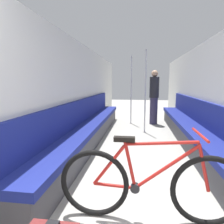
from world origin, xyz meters
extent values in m
cube|color=silver|center=(-1.38, 3.72, 1.10)|extent=(0.10, 10.63, 2.21)
cube|color=silver|center=(1.38, 3.72, 1.10)|extent=(0.10, 10.63, 2.21)
cube|color=#3D3D42|center=(-1.09, 3.81, 0.18)|extent=(0.41, 5.85, 0.36)
cube|color=navy|center=(-1.09, 3.81, 0.41)|extent=(0.48, 5.85, 0.10)
cube|color=navy|center=(-1.29, 3.81, 0.72)|extent=(0.07, 5.85, 0.51)
cube|color=#3D3D42|center=(1.09, 3.81, 0.18)|extent=(0.41, 5.85, 0.36)
cube|color=navy|center=(1.09, 3.81, 0.41)|extent=(0.48, 5.85, 0.10)
cube|color=navy|center=(1.29, 3.81, 0.72)|extent=(0.07, 5.85, 0.51)
torus|color=black|center=(-0.45, 1.31, 0.35)|extent=(0.69, 0.05, 0.69)
torus|color=black|center=(0.63, 1.31, 0.35)|extent=(0.69, 0.05, 0.69)
cylinder|color=#B21E19|center=(-0.25, 1.31, 0.34)|extent=(0.41, 0.03, 0.05)
cylinder|color=#B21E19|center=(-0.30, 1.31, 0.55)|extent=(0.32, 0.03, 0.42)
cylinder|color=#B21E19|center=(-0.10, 1.31, 0.57)|extent=(0.14, 0.03, 0.49)
cylinder|color=#B21E19|center=(0.24, 1.31, 0.55)|extent=(0.59, 0.03, 0.47)
cylinder|color=#B21E19|center=(0.19, 1.31, 0.79)|extent=(0.68, 0.03, 0.08)
cylinder|color=#B21E19|center=(0.58, 1.31, 0.57)|extent=(0.14, 0.03, 0.46)
cylinder|color=black|center=(-0.04, 1.31, 0.33)|extent=(0.09, 0.06, 0.09)
cube|color=black|center=(-0.15, 1.31, 0.81)|extent=(0.20, 0.07, 0.04)
cylinder|color=#B21E19|center=(0.52, 1.31, 0.88)|extent=(0.02, 0.46, 0.02)
cylinder|color=gray|center=(-0.28, 6.01, 0.01)|extent=(0.08, 0.08, 0.01)
cylinder|color=silver|center=(-0.28, 6.01, 1.09)|extent=(0.04, 0.04, 2.19)
cylinder|color=gray|center=(0.14, 4.85, 0.01)|extent=(0.08, 0.08, 0.01)
cylinder|color=silver|center=(0.14, 4.85, 1.09)|extent=(0.04, 0.04, 2.19)
cylinder|color=#332D4C|center=(0.45, 6.02, 0.43)|extent=(0.25, 0.25, 0.86)
cylinder|color=#232328|center=(0.45, 6.02, 1.19)|extent=(0.30, 0.30, 0.66)
sphere|color=tan|center=(0.45, 6.02, 1.62)|extent=(0.21, 0.21, 0.21)
camera|label=1|loc=(-0.02, -0.51, 1.35)|focal=32.00mm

